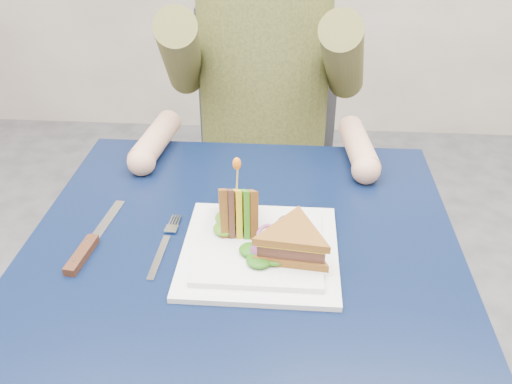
# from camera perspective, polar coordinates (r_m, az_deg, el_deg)

# --- Properties ---
(table) EXTENTS (0.75, 0.75, 0.73)m
(table) POSITION_cam_1_polar(r_m,az_deg,el_deg) (0.99, -1.41, -8.99)
(table) COLOR black
(table) RESTS_ON ground
(chair) EXTENTS (0.42, 0.40, 0.93)m
(chair) POSITION_cam_1_polar(r_m,az_deg,el_deg) (1.65, 0.97, 4.54)
(chair) COLOR #47474C
(chair) RESTS_ON ground
(diner) EXTENTS (0.54, 0.59, 0.74)m
(diner) POSITION_cam_1_polar(r_m,az_deg,el_deg) (1.40, 0.83, 16.05)
(diner) COLOR #4E5225
(diner) RESTS_ON chair
(plate) EXTENTS (0.26, 0.26, 0.02)m
(plate) POSITION_cam_1_polar(r_m,az_deg,el_deg) (0.91, 0.40, -6.01)
(plate) COLOR white
(plate) RESTS_ON table
(sandwich_flat) EXTENTS (0.15, 0.15, 0.05)m
(sandwich_flat) POSITION_cam_1_polar(r_m,az_deg,el_deg) (0.87, 3.93, -5.31)
(sandwich_flat) COLOR brown
(sandwich_flat) RESTS_ON plate
(sandwich_upright) EXTENTS (0.09, 0.14, 0.14)m
(sandwich_upright) POSITION_cam_1_polar(r_m,az_deg,el_deg) (0.93, -1.92, -1.98)
(sandwich_upright) COLOR brown
(sandwich_upright) RESTS_ON plate
(fork) EXTENTS (0.02, 0.18, 0.01)m
(fork) POSITION_cam_1_polar(r_m,az_deg,el_deg) (0.94, -9.71, -5.69)
(fork) COLOR silver
(fork) RESTS_ON table
(knife) EXTENTS (0.04, 0.22, 0.02)m
(knife) POSITION_cam_1_polar(r_m,az_deg,el_deg) (0.96, -17.38, -5.63)
(knife) COLOR silver
(knife) RESTS_ON table
(toothpick) EXTENTS (0.01, 0.01, 0.06)m
(toothpick) POSITION_cam_1_polar(r_m,az_deg,el_deg) (0.89, -1.99, 1.43)
(toothpick) COLOR tan
(toothpick) RESTS_ON sandwich_upright
(toothpick_frill) EXTENTS (0.01, 0.01, 0.02)m
(toothpick_frill) POSITION_cam_1_polar(r_m,az_deg,el_deg) (0.88, -2.03, 3.00)
(toothpick_frill) COLOR orange
(toothpick_frill) RESTS_ON sandwich_upright
(lettuce_spill) EXTENTS (0.15, 0.13, 0.02)m
(lettuce_spill) POSITION_cam_1_polar(r_m,az_deg,el_deg) (0.91, 0.76, -4.59)
(lettuce_spill) COLOR #337A14
(lettuce_spill) RESTS_ON plate
(onion_ring) EXTENTS (0.04, 0.04, 0.02)m
(onion_ring) POSITION_cam_1_polar(r_m,az_deg,el_deg) (0.90, 1.38, -4.55)
(onion_ring) COLOR #9E4C7A
(onion_ring) RESTS_ON plate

